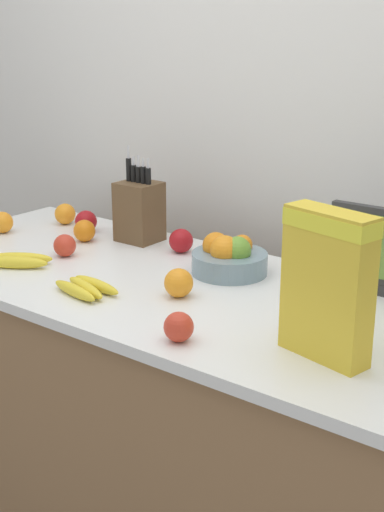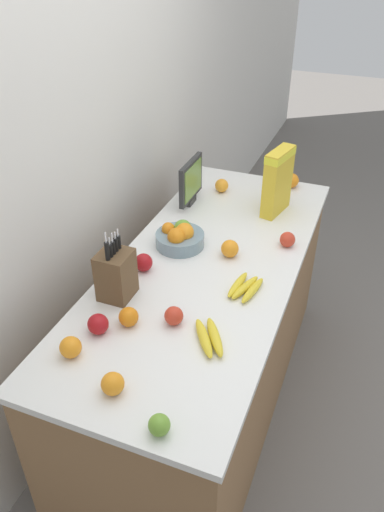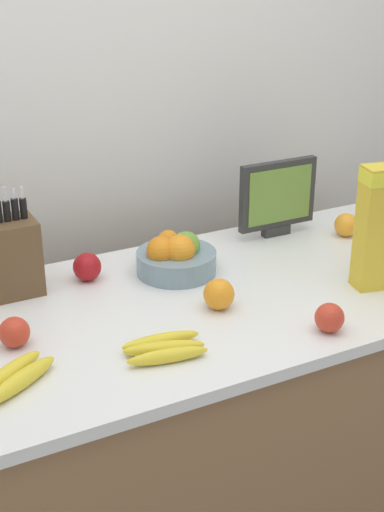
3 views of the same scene
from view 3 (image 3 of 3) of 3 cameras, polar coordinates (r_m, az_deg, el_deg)
name	(u,v)px [view 3 (image 3 of 3)]	position (r m, az deg, el deg)	size (l,w,h in m)	color
wall_back	(87,89)	(2.17, -8.41, 13.11)	(9.00, 0.06, 2.60)	silver
counter	(179,441)	(2.03, -1.04, -14.61)	(1.86, 0.76, 0.86)	olive
knife_block	(12,256)	(1.86, -14.23, 0.03)	(0.13, 0.12, 0.31)	brown
small_monitor	(278,196)	(2.18, 6.88, 4.77)	(0.26, 0.03, 0.24)	#2D2D2D
fruit_bowl	(176,257)	(1.93, -1.30, -0.06)	(0.22, 0.22, 0.12)	gray
banana_bunch_left	(14,377)	(1.52, -14.05, -9.39)	(0.21, 0.17, 0.04)	yellow
banana_bunch_right	(164,348)	(1.57, -2.25, -7.36)	(0.20, 0.12, 0.03)	yellow
apple_rightmost	(14,332)	(1.64, -14.03, -5.93)	(0.07, 0.07, 0.07)	red
apple_by_knife_block	(329,318)	(1.68, 10.94, -4.87)	(0.07, 0.07, 0.07)	red
apple_leftmost	(87,267)	(1.92, -8.39, -0.86)	(0.08, 0.08, 0.08)	#A31419
orange_mid_left	(219,294)	(1.75, 2.16, -3.07)	(0.08, 0.08, 0.08)	orange
orange_front_center	(346,225)	(2.24, 12.22, 2.45)	(0.07, 0.07, 0.07)	orange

